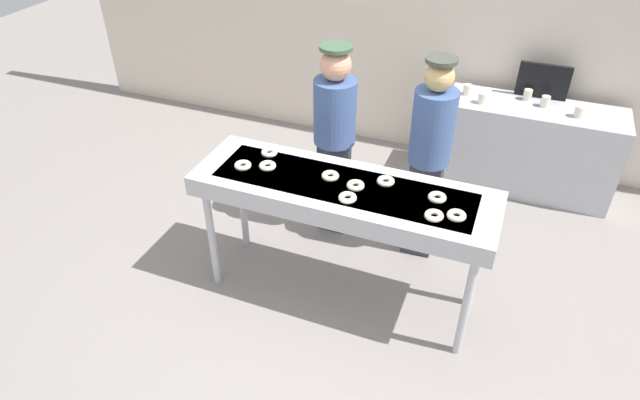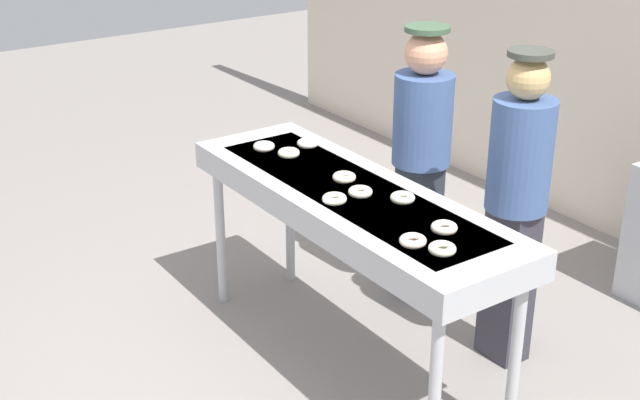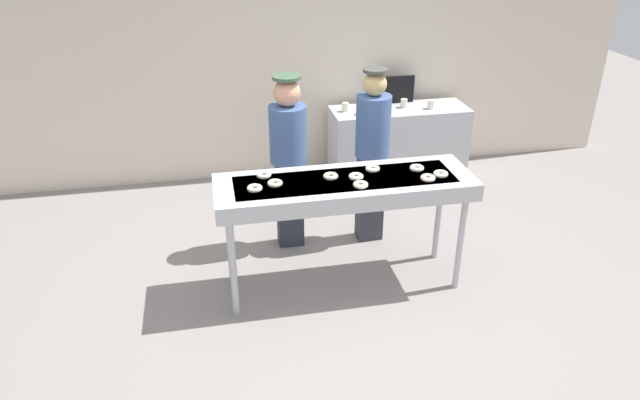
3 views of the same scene
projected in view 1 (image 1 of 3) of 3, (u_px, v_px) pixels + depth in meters
name	position (u px, v px, depth m)	size (l,w,h in m)	color
ground_plane	(340.00, 291.00, 4.28)	(16.00, 16.00, 0.00)	gray
back_wall	(431.00, 12.00, 5.31)	(8.00, 0.12, 2.92)	beige
fryer_conveyor	(343.00, 195.00, 3.74)	(2.09, 0.65, 1.01)	#B7BABF
sugar_donut_0	(434.00, 216.00, 3.38)	(0.12, 0.12, 0.04)	#FCE1C6
sugar_donut_1	(437.00, 197.00, 3.54)	(0.12, 0.12, 0.04)	#F1E3CB
sugar_donut_2	(386.00, 181.00, 3.69)	(0.12, 0.12, 0.04)	#EDF0CB
sugar_donut_3	(355.00, 185.00, 3.65)	(0.12, 0.12, 0.04)	#F0E5C4
sugar_donut_4	(330.00, 176.00, 3.75)	(0.12, 0.12, 0.04)	#FBE5C7
sugar_donut_5	(267.00, 166.00, 3.85)	(0.12, 0.12, 0.04)	#F1F3C3
sugar_donut_6	(457.00, 215.00, 3.38)	(0.12, 0.12, 0.04)	white
sugar_donut_7	(243.00, 165.00, 3.86)	(0.12, 0.12, 0.04)	white
sugar_donut_8	(269.00, 152.00, 4.00)	(0.12, 0.12, 0.04)	white
sugar_donut_9	(348.00, 198.00, 3.54)	(0.12, 0.12, 0.04)	#EBECC2
worker_baker	(335.00, 131.00, 4.40)	(0.34, 0.34, 1.66)	#272D37
worker_assistant	(429.00, 153.00, 4.14)	(0.32, 0.32, 1.69)	#32313B
prep_counter	(527.00, 148.00, 5.23)	(1.59, 0.55, 0.86)	#B7BABF
paper_cup_0	(482.00, 98.00, 5.01)	(0.08, 0.08, 0.10)	beige
paper_cup_1	(545.00, 101.00, 4.96)	(0.08, 0.08, 0.10)	beige
paper_cup_2	(528.00, 95.00, 5.07)	(0.08, 0.08, 0.10)	beige
paper_cup_3	(467.00, 90.00, 5.16)	(0.08, 0.08, 0.10)	beige
paper_cup_4	(579.00, 112.00, 4.79)	(0.08, 0.08, 0.10)	beige
menu_display	(543.00, 81.00, 5.05)	(0.46, 0.04, 0.32)	black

